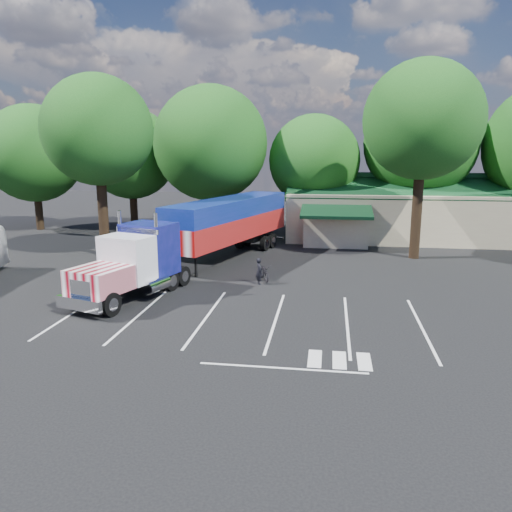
# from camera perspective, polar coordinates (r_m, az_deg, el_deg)

# --- Properties ---
(ground) EXTENTS (120.00, 120.00, 0.00)m
(ground) POSITION_cam_1_polar(r_m,az_deg,el_deg) (28.95, -2.77, -3.09)
(ground) COLOR black
(ground) RESTS_ON ground
(event_hall) EXTENTS (24.20, 14.12, 5.55)m
(event_hall) POSITION_cam_1_polar(r_m,az_deg,el_deg) (46.27, 18.72, 4.83)
(event_hall) COLOR #C0B58F
(event_hall) RESTS_ON ground
(tree_row_a) EXTENTS (9.00, 9.00, 11.68)m
(tree_row_a) POSITION_cam_1_polar(r_m,az_deg,el_deg) (51.78, -24.06, 10.65)
(tree_row_a) COLOR black
(tree_row_a) RESTS_ON ground
(tree_row_b) EXTENTS (8.40, 8.40, 11.35)m
(tree_row_b) POSITION_cam_1_polar(r_m,az_deg,el_deg) (48.82, -14.09, 11.26)
(tree_row_b) COLOR black
(tree_row_b) RESTS_ON ground
(tree_row_c) EXTENTS (10.00, 10.00, 13.05)m
(tree_row_c) POSITION_cam_1_polar(r_m,az_deg,el_deg) (44.83, -5.22, 12.67)
(tree_row_c) COLOR black
(tree_row_c) RESTS_ON ground
(tree_row_d) EXTENTS (8.00, 8.00, 10.60)m
(tree_row_d) POSITION_cam_1_polar(r_m,az_deg,el_deg) (44.93, 6.66, 10.79)
(tree_row_d) COLOR black
(tree_row_d) RESTS_ON ground
(tree_row_e) EXTENTS (9.60, 9.60, 12.90)m
(tree_row_e) POSITION_cam_1_polar(r_m,az_deg,el_deg) (46.01, 18.26, 12.17)
(tree_row_e) COLOR black
(tree_row_e) RESTS_ON ground
(tree_near_left) EXTENTS (7.60, 7.60, 12.65)m
(tree_near_left) POSITION_cam_1_polar(r_m,az_deg,el_deg) (37.03, -17.63, 13.48)
(tree_near_left) COLOR black
(tree_near_left) RESTS_ON ground
(tree_near_right) EXTENTS (8.00, 8.00, 13.50)m
(tree_near_right) POSITION_cam_1_polar(r_m,az_deg,el_deg) (36.44, 18.54, 14.47)
(tree_near_right) COLOR black
(tree_near_right) RESTS_ON ground
(semi_truck) EXTENTS (8.86, 20.89, 4.42)m
(semi_truck) POSITION_cam_1_polar(r_m,az_deg,el_deg) (32.62, -5.38, 3.10)
(semi_truck) COLOR black
(semi_truck) RESTS_ON ground
(woman) EXTENTS (0.57, 0.66, 1.53)m
(woman) POSITION_cam_1_polar(r_m,az_deg,el_deg) (28.50, 0.37, -1.74)
(woman) COLOR black
(woman) RESTS_ON ground
(bicycle) EXTENTS (1.21, 1.94, 0.96)m
(bicycle) POSITION_cam_1_polar(r_m,az_deg,el_deg) (29.51, 1.02, -1.82)
(bicycle) COLOR black
(bicycle) RESTS_ON ground
(silver_sedan) EXTENTS (4.96, 2.56, 1.56)m
(silver_sedan) POSITION_cam_1_polar(r_m,az_deg,el_deg) (42.46, 17.16, 2.37)
(silver_sedan) COLOR #9D9FA5
(silver_sedan) RESTS_ON ground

